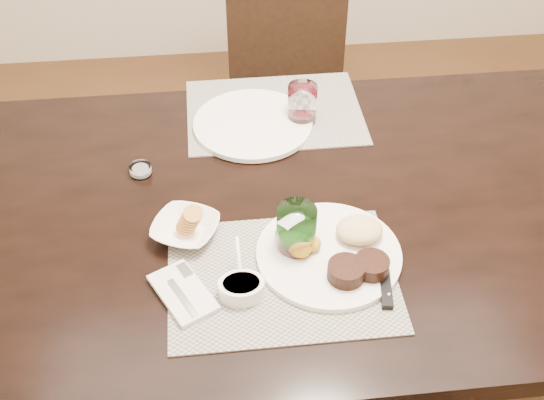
{
  "coord_description": "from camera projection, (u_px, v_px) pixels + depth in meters",
  "views": [
    {
      "loc": [
        -0.29,
        -1.12,
        1.8
      ],
      "look_at": [
        -0.17,
        -0.05,
        0.82
      ],
      "focal_mm": 45.0,
      "sensor_mm": 36.0,
      "label": 1
    }
  ],
  "objects": [
    {
      "name": "napkin_fork",
      "position": [
        183.0,
        293.0,
        1.34
      ],
      "size": [
        0.14,
        0.17,
        0.02
      ],
      "rotation": [
        0.0,
        0.0,
        0.48
      ],
      "color": "silver",
      "rests_on": "placemat_near"
    },
    {
      "name": "placemat_far",
      "position": [
        274.0,
        112.0,
        1.81
      ],
      "size": [
        0.46,
        0.34,
        0.0
      ],
      "primitive_type": "cube",
      "color": "gray",
      "rests_on": "dining_table"
    },
    {
      "name": "chair_far",
      "position": [
        290.0,
        76.0,
        2.4
      ],
      "size": [
        0.42,
        0.42,
        0.9
      ],
      "color": "black",
      "rests_on": "ground"
    },
    {
      "name": "dinner_plate",
      "position": [
        336.0,
        251.0,
        1.41
      ],
      "size": [
        0.3,
        0.3,
        0.05
      ],
      "rotation": [
        0.0,
        0.0,
        -0.21
      ],
      "color": "white",
      "rests_on": "placemat_near"
    },
    {
      "name": "wine_glass_far",
      "position": [
        302.0,
        106.0,
        1.75
      ],
      "size": [
        0.08,
        0.08,
        0.1
      ],
      "rotation": [
        0.0,
        0.0,
        0.43
      ],
      "color": "silver",
      "rests_on": "placemat_far"
    },
    {
      "name": "dining_table",
      "position": [
        342.0,
        228.0,
        1.6
      ],
      "size": [
        2.0,
        1.0,
        0.75
      ],
      "color": "black",
      "rests_on": "ground"
    },
    {
      "name": "sauce_ramekin",
      "position": [
        241.0,
        288.0,
        1.33
      ],
      "size": [
        0.09,
        0.14,
        0.07
      ],
      "rotation": [
        0.0,
        0.0,
        0.03
      ],
      "color": "white",
      "rests_on": "placemat_near"
    },
    {
      "name": "ground_plane",
      "position": [
        326.0,
        385.0,
        2.05
      ],
      "size": [
        4.5,
        4.5,
        0.0
      ],
      "primitive_type": "plane",
      "color": "#462516",
      "rests_on": "ground"
    },
    {
      "name": "far_plate",
      "position": [
        253.0,
        124.0,
        1.75
      ],
      "size": [
        0.31,
        0.31,
        0.01
      ],
      "primitive_type": "cylinder",
      "color": "white",
      "rests_on": "placemat_far"
    },
    {
      "name": "salt_cellar",
      "position": [
        141.0,
        170.0,
        1.62
      ],
      "size": [
        0.05,
        0.05,
        0.02
      ],
      "rotation": [
        0.0,
        0.0,
        -0.21
      ],
      "color": "silver",
      "rests_on": "dining_table"
    },
    {
      "name": "placemat_near",
      "position": [
        282.0,
        277.0,
        1.38
      ],
      "size": [
        0.46,
        0.34,
        0.0
      ],
      "primitive_type": "cube",
      "color": "gray",
      "rests_on": "dining_table"
    },
    {
      "name": "wine_glass_near",
      "position": [
        296.0,
        233.0,
        1.4
      ],
      "size": [
        0.08,
        0.08,
        0.11
      ],
      "rotation": [
        0.0,
        0.0,
        -0.3
      ],
      "color": "silver",
      "rests_on": "placemat_near"
    },
    {
      "name": "steak_knife",
      "position": [
        382.0,
        275.0,
        1.37
      ],
      "size": [
        0.04,
        0.26,
        0.01
      ],
      "rotation": [
        0.0,
        0.0,
        -0.14
      ],
      "color": "white",
      "rests_on": "placemat_near"
    },
    {
      "name": "cracker_bowl",
      "position": [
        186.0,
        228.0,
        1.45
      ],
      "size": [
        0.18,
        0.18,
        0.06
      ],
      "rotation": [
        0.0,
        0.0,
        -0.43
      ],
      "color": "white",
      "rests_on": "placemat_near"
    }
  ]
}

